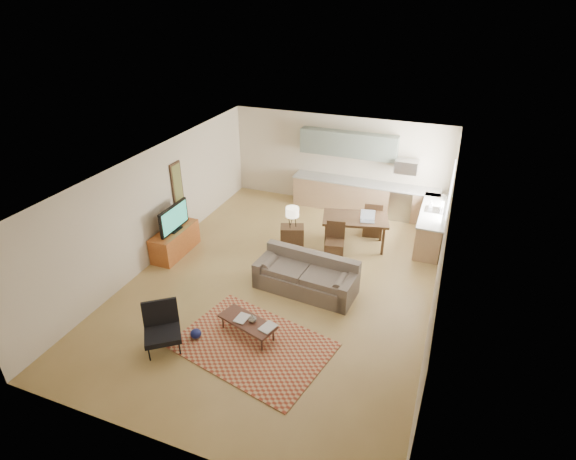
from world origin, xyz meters
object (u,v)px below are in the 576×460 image
at_px(sofa, 306,275).
at_px(tv_credenza, 175,241).
at_px(armchair, 162,330).
at_px(dining_table, 354,232).
at_px(coffee_table, 248,328).
at_px(console_table, 292,238).

bearing_deg(sofa, tv_credenza, 179.95).
distance_m(sofa, tv_credenza, 3.57).
xyz_separation_m(sofa, armchair, (-1.85, -2.64, 0.03)).
bearing_deg(sofa, dining_table, 82.18).
bearing_deg(armchair, tv_credenza, 82.95).
distance_m(coffee_table, tv_credenza, 3.66).
bearing_deg(console_table, sofa, -79.76).
bearing_deg(console_table, dining_table, 8.76).
distance_m(tv_credenza, console_table, 2.92).
distance_m(coffee_table, dining_table, 4.19).
xyz_separation_m(armchair, console_table, (0.98, 4.14, -0.09)).
xyz_separation_m(sofa, coffee_table, (-0.56, -1.77, -0.22)).
distance_m(coffee_table, armchair, 1.57).
relative_size(sofa, coffee_table, 1.99).
bearing_deg(console_table, coffee_table, -104.53).
bearing_deg(armchair, coffee_table, -2.85).
distance_m(coffee_table, console_table, 3.29).
relative_size(sofa, armchair, 2.69).
bearing_deg(dining_table, armchair, -129.78).
relative_size(coffee_table, tv_credenza, 0.81).
relative_size(sofa, console_table, 3.39).
distance_m(tv_credenza, dining_table, 4.52).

